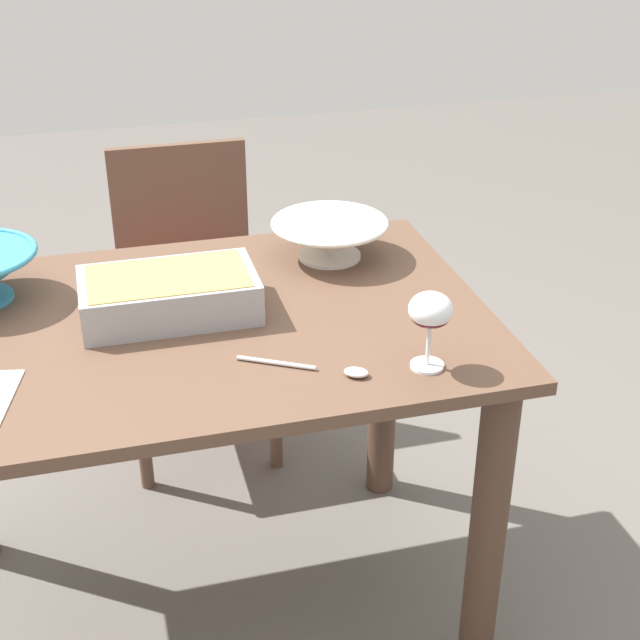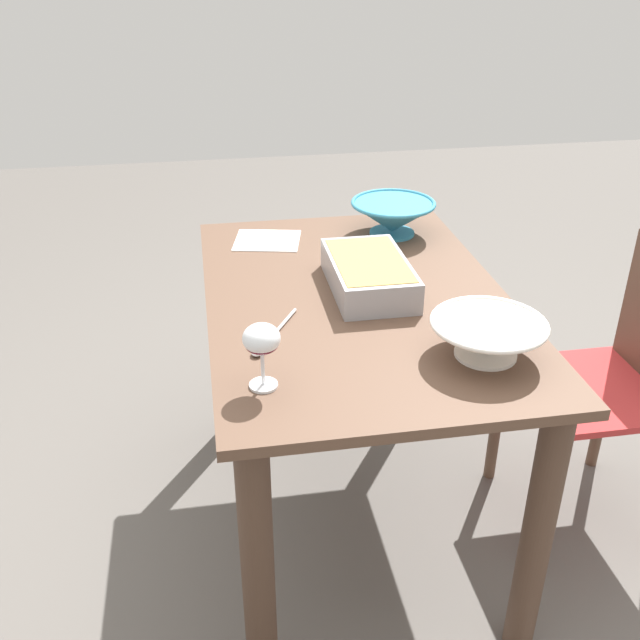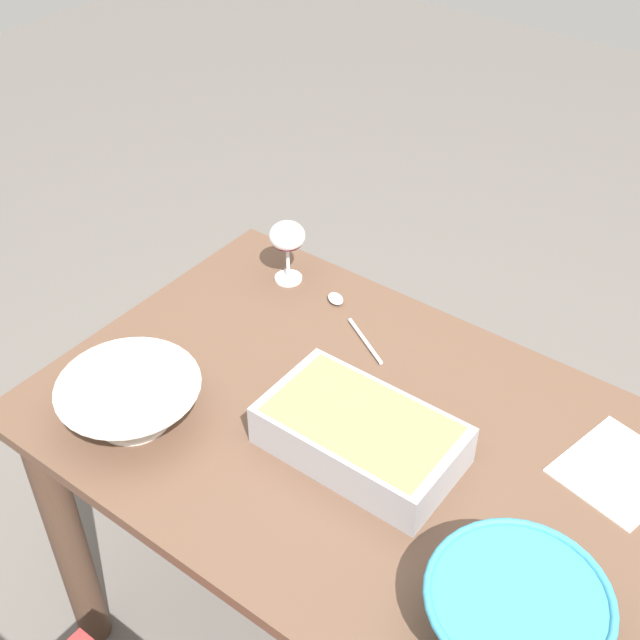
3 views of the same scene
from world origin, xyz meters
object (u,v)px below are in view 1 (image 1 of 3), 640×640
wine_glass (430,314)px  casserole_dish (169,293)px  serving_spoon (329,369)px  mixing_bowl (330,237)px  chair (190,287)px  dining_table (195,391)px

wine_glass → casserole_dish: 0.53m
serving_spoon → casserole_dish: bearing=129.6°
wine_glass → mixing_bowl: 0.51m
chair → wine_glass: bearing=-73.7°
serving_spoon → mixing_bowl: bearing=74.4°
dining_table → mixing_bowl: bearing=32.6°
serving_spoon → chair: bearing=97.3°
mixing_bowl → casserole_dish: bearing=-154.2°
wine_glass → dining_table: bearing=143.7°
dining_table → casserole_dish: size_ratio=3.43×
wine_glass → serving_spoon: (-0.17, 0.03, -0.10)m
dining_table → casserole_dish: (-0.03, 0.04, 0.21)m
chair → casserole_dish: chair is taller
casserole_dish → serving_spoon: size_ratio=1.56×
chair → wine_glass: (0.30, -1.02, 0.39)m
chair → wine_glass: wine_glass is taller
chair → mixing_bowl: 0.67m
casserole_dish → mixing_bowl: bearing=25.8°
dining_table → serving_spoon: serving_spoon is taller
dining_table → chair: (0.08, 0.74, -0.13)m
wine_glass → mixing_bowl: size_ratio=0.56×
chair → casserole_dish: (-0.12, -0.70, 0.33)m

